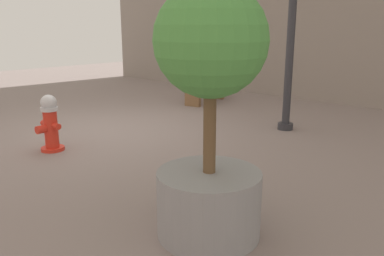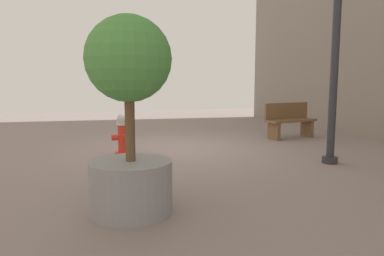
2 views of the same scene
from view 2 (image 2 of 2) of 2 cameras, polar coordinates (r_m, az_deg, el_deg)
The scene contains 5 objects.
ground_plane at distance 8.00m, azimuth -2.01°, elevation -3.29°, with size 23.40×23.40×0.00m, color gray.
fire_hydrant at distance 7.36m, azimuth -11.29°, elevation -0.95°, with size 0.41×0.43×0.86m.
bench_near at distance 9.82m, azimuth 15.67°, elevation 1.26°, with size 1.55×0.69×0.95m.
planter_tree at distance 3.91m, azimuth -10.18°, elevation 3.04°, with size 0.94×0.94×2.20m.
street_lamp at distance 6.93m, azimuth 22.66°, elevation 16.95°, with size 0.36×0.36×4.39m.
Camera 2 is at (2.21, 7.55, 1.45)m, focal length 32.60 mm.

